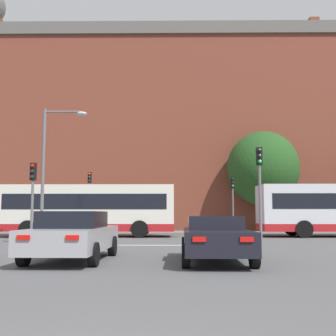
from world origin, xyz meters
name	(u,v)px	position (x,y,z in m)	size (l,w,h in m)	color
stop_line_strip	(152,245)	(0.00, 15.66, 0.00)	(7.79, 0.30, 0.01)	silver
far_pavement	(161,232)	(0.00, 29.32, 0.01)	(68.66, 2.50, 0.01)	gray
brick_civic_building	(157,133)	(-0.65, 37.91, 9.29)	(45.47, 11.42, 24.59)	brown
car_saloon_left	(73,235)	(-2.06, 9.54, 0.75)	(2.17, 4.81, 1.45)	#9E9EA3
car_roadster_right	(216,238)	(2.13, 9.16, 0.67)	(2.03, 4.39, 1.31)	black
bus_crossing_lead	(88,209)	(-4.25, 22.58, 1.66)	(10.46, 2.66, 3.09)	silver
traffic_light_far_right	(233,195)	(5.38, 28.26, 2.76)	(0.26, 0.31, 4.10)	slate
traffic_light_near_right	(260,179)	(4.81, 15.76, 2.92)	(0.26, 0.31, 4.36)	slate
traffic_light_near_left	(33,189)	(-5.52, 16.11, 2.52)	(0.26, 0.31, 3.71)	slate
traffic_light_far_left	(89,192)	(-5.41, 28.71, 3.02)	(0.26, 0.31, 4.52)	slate
street_lamp_junction	(51,159)	(-5.03, 17.27, 4.05)	(2.17, 0.36, 6.55)	slate
pedestrian_waiting	(99,218)	(-4.79, 29.41, 1.06)	(0.39, 0.46, 1.79)	brown
tree_kerbside	(263,169)	(8.23, 30.86, 5.02)	(5.77, 5.77, 8.06)	#4C3823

